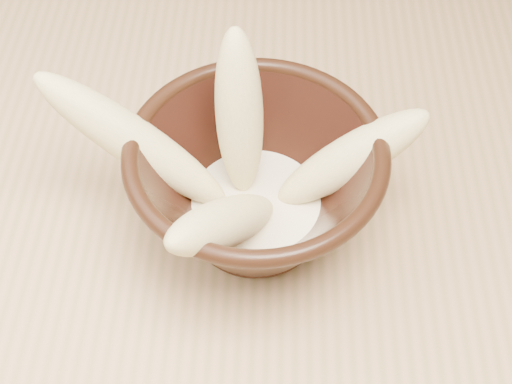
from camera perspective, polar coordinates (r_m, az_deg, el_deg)
table at (r=0.66m, az=-5.95°, el=-6.63°), size 1.20×0.80×0.75m
bowl at (r=0.54m, az=0.00°, el=0.58°), size 0.19×0.19×0.10m
milk_puddle at (r=0.56m, az=0.00°, el=-1.05°), size 0.11×0.11×0.01m
banana_upright at (r=0.52m, az=-1.34°, el=6.26°), size 0.05×0.08×0.14m
banana_left at (r=0.53m, az=-9.69°, el=3.99°), size 0.16×0.07×0.13m
banana_right at (r=0.54m, az=7.61°, el=2.69°), size 0.13×0.06×0.10m
banana_front at (r=0.49m, az=-2.61°, el=-2.53°), size 0.10×0.12×0.11m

